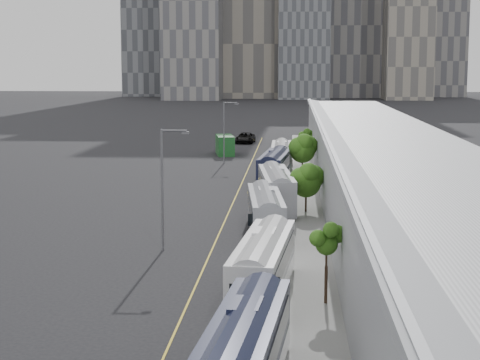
# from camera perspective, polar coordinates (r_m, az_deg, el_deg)

# --- Properties ---
(sidewalk) EXTENTS (10.00, 170.00, 0.12)m
(sidewalk) POSITION_cam_1_polar(r_m,az_deg,el_deg) (68.04, 7.74, -3.04)
(sidewalk) COLOR gray
(sidewalk) RESTS_ON ground
(lane_line) EXTENTS (0.12, 160.00, 0.02)m
(lane_line) POSITION_cam_1_polar(r_m,az_deg,el_deg) (68.14, -1.11, -2.99)
(lane_line) COLOR gold
(lane_line) RESTS_ON ground
(depot) EXTENTS (12.45, 160.40, 7.20)m
(depot) POSITION_cam_1_polar(r_m,az_deg,el_deg) (67.85, 11.16, -0.19)
(depot) COLOR gray
(depot) RESTS_ON ground
(bus_2) EXTENTS (3.56, 12.67, 3.66)m
(bus_2) POSITION_cam_1_polar(r_m,az_deg,el_deg) (45.95, 1.68, -6.52)
(bus_2) COLOR silver
(bus_2) RESTS_ON ground
(bus_3) EXTENTS (3.48, 12.19, 3.52)m
(bus_3) POSITION_cam_1_polar(r_m,az_deg,el_deg) (62.66, 1.82, -2.61)
(bus_3) COLOR gray
(bus_3) RESTS_ON ground
(bus_4) EXTENTS (3.85, 13.03, 3.75)m
(bus_4) POSITION_cam_1_polar(r_m,az_deg,el_deg) (73.69, 2.58, -0.91)
(bus_4) COLOR #9698A0
(bus_4) RESTS_ON ground
(bus_5) EXTENTS (3.66, 13.03, 3.76)m
(bus_5) POSITION_cam_1_polar(r_m,az_deg,el_deg) (89.38, 2.49, 0.69)
(bus_5) COLOR black
(bus_5) RESTS_ON ground
(bus_6) EXTENTS (2.80, 12.53, 3.66)m
(bus_6) POSITION_cam_1_polar(r_m,az_deg,el_deg) (100.34, 2.97, 1.48)
(bus_6) COLOR #B6B6B8
(bus_6) RESTS_ON ground
(tree_1) EXTENTS (1.26, 1.26, 4.29)m
(tree_1) POSITION_cam_1_polar(r_m,az_deg,el_deg) (44.32, 6.18, -4.43)
(tree_1) COLOR black
(tree_1) RESTS_ON ground
(tree_2) EXTENTS (2.70, 2.70, 4.52)m
(tree_2) POSITION_cam_1_polar(r_m,az_deg,el_deg) (72.00, 4.72, 0.13)
(tree_2) COLOR black
(tree_2) RESTS_ON ground
(tree_3) EXTENTS (2.95, 2.95, 5.52)m
(tree_3) POSITION_cam_1_polar(r_m,az_deg,el_deg) (91.71, 4.47, 2.40)
(tree_3) COLOR black
(tree_3) RESTS_ON ground
(tree_4) EXTENTS (1.54, 1.54, 3.65)m
(tree_4) POSITION_cam_1_polar(r_m,az_deg,el_deg) (118.15, 4.68, 3.11)
(tree_4) COLOR black
(tree_4) RESTS_ON ground
(street_lamp_near) EXTENTS (2.04, 0.22, 8.73)m
(street_lamp_near) POSITION_cam_1_polar(r_m,az_deg,el_deg) (57.08, -5.37, -0.07)
(street_lamp_near) COLOR #59595E
(street_lamp_near) RESTS_ON ground
(street_lamp_far) EXTENTS (2.04, 0.22, 8.31)m
(street_lamp_far) POSITION_cam_1_polar(r_m,az_deg,el_deg) (108.37, -1.04, 3.74)
(street_lamp_far) COLOR #59595E
(street_lamp_far) RESTS_ON ground
(shipping_container) EXTENTS (3.40, 6.61, 2.88)m
(shipping_container) POSITION_cam_1_polar(r_m,az_deg,el_deg) (119.14, -1.08, 2.50)
(shipping_container) COLOR #16481C
(shipping_container) RESTS_ON ground
(suv) EXTENTS (3.34, 6.57, 1.78)m
(suv) POSITION_cam_1_polar(r_m,az_deg,el_deg) (137.22, 0.38, 3.01)
(suv) COLOR black
(suv) RESTS_ON ground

